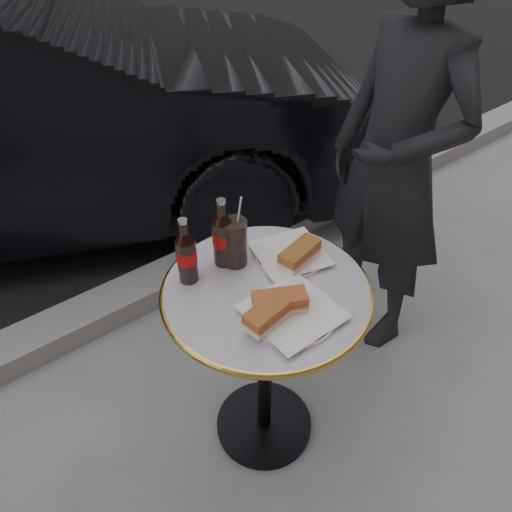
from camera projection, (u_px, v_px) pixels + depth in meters
ground at (264, 426)px, 1.92m from camera, size 80.00×80.00×0.00m
curb at (150, 288)px, 2.43m from camera, size 40.00×0.20×0.12m
bistro_table at (265, 366)px, 1.68m from camera, size 0.62×0.62×0.73m
plate_left at (292, 313)px, 1.36m from camera, size 0.28×0.28×0.01m
plate_right at (290, 255)px, 1.55m from camera, size 0.29×0.29×0.01m
sandwich_left_a at (269, 314)px, 1.31m from camera, size 0.16×0.09×0.05m
sandwich_left_b at (280, 303)px, 1.35m from camera, size 0.16×0.13×0.05m
sandwich_right at (300, 255)px, 1.51m from camera, size 0.16×0.10×0.05m
cola_bottle_left at (186, 251)px, 1.41m from camera, size 0.07×0.07×0.22m
cola_bottle_right at (223, 232)px, 1.46m from camera, size 0.07×0.07×0.23m
cola_glass at (235, 242)px, 1.48m from camera, size 0.08×0.08×0.16m
pedestrian at (396, 164)px, 1.84m from camera, size 0.43×0.62×1.62m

